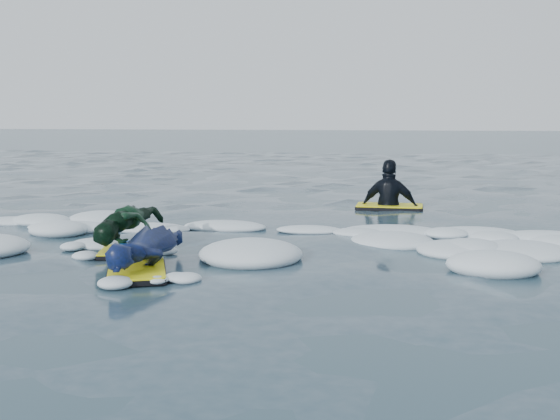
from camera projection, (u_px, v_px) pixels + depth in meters
The scene contains 5 objects.
ground at pixel (160, 252), 8.51m from camera, with size 120.00×120.00×0.00m, color #173037.
foam_band at pixel (184, 237), 9.52m from camera, with size 12.00×3.10×0.30m, color white, non-canonical shape.
prone_woman_unit at pixel (144, 251), 7.46m from camera, with size 0.92×1.67×0.42m.
prone_child_unit at pixel (128, 228), 8.55m from camera, with size 0.74×1.40×0.54m.
waiting_rider_unit at pixel (389, 209), 12.19m from camera, with size 1.18×0.69×1.72m.
Camera 1 is at (2.72, -8.04, 1.67)m, focal length 45.00 mm.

